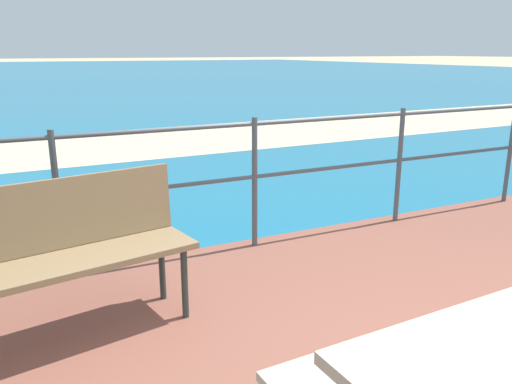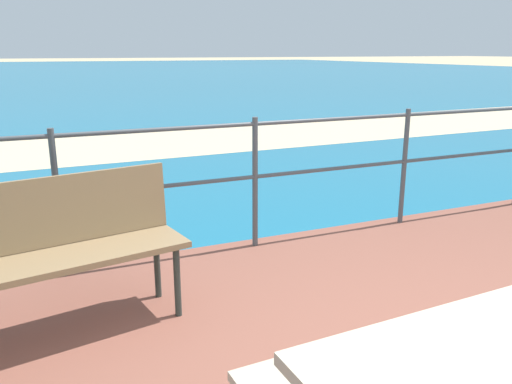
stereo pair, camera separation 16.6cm
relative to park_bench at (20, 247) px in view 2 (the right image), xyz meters
name	(u,v)px [view 2 (the right image)]	position (x,y,z in m)	size (l,w,h in m)	color
sea_water	(49,73)	(1.71, 38.33, -0.59)	(90.00, 90.00, 0.01)	#196B8E
beach_strip	(130,143)	(1.71, 6.39, -0.59)	(54.00, 3.19, 0.01)	beige
park_bench	(20,247)	(0.00, 0.00, 0.00)	(1.79, 0.71, 0.87)	#8C704C
railing_fence	(255,166)	(1.71, 0.80, 0.13)	(5.94, 0.04, 1.05)	#4C5156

